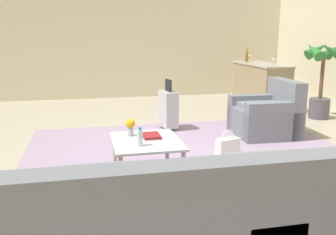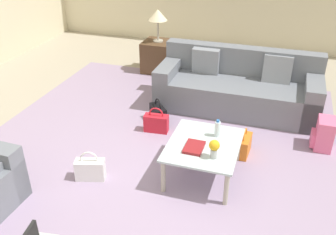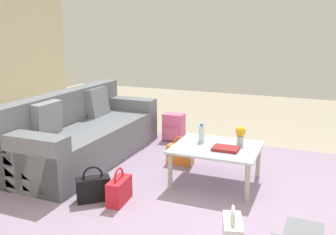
% 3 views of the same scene
% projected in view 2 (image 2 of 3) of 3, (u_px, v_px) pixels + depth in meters
% --- Properties ---
extents(ground_plane, '(12.00, 12.00, 0.00)m').
position_uv_depth(ground_plane, '(148.00, 188.00, 4.03)').
color(ground_plane, '#A89E89').
extents(area_rug, '(5.20, 4.40, 0.01)m').
position_uv_depth(area_rug, '(150.00, 154.00, 4.58)').
color(area_rug, '#9984A3').
rests_on(area_rug, ground).
extents(couch, '(0.89, 2.32, 0.86)m').
position_uv_depth(couch, '(238.00, 88.00, 5.54)').
color(couch, slate).
rests_on(couch, ground).
extents(coffee_table, '(0.90, 0.76, 0.42)m').
position_uv_depth(coffee_table, '(204.00, 148.00, 4.05)').
color(coffee_table, silver).
rests_on(coffee_table, ground).
extents(water_bottle, '(0.06, 0.06, 0.20)m').
position_uv_depth(water_bottle, '(217.00, 129.00, 4.12)').
color(water_bottle, silver).
rests_on(water_bottle, coffee_table).
extents(coffee_table_book, '(0.27, 0.19, 0.03)m').
position_uv_depth(coffee_table_book, '(194.00, 147.00, 3.94)').
color(coffee_table_book, maroon).
rests_on(coffee_table_book, coffee_table).
extents(flower_vase, '(0.11, 0.11, 0.21)m').
position_uv_depth(flower_vase, '(214.00, 147.00, 3.74)').
color(flower_vase, '#B2B7BC').
rests_on(flower_vase, coffee_table).
extents(side_table, '(0.53, 0.53, 0.56)m').
position_uv_depth(side_table, '(158.00, 56.00, 6.82)').
color(side_table, '#513823').
rests_on(side_table, ground).
extents(table_lamp, '(0.33, 0.33, 0.57)m').
position_uv_depth(table_lamp, '(158.00, 16.00, 6.46)').
color(table_lamp, '#ADA899').
rests_on(table_lamp, side_table).
extents(handbag_red, '(0.17, 0.33, 0.36)m').
position_uv_depth(handbag_red, '(156.00, 123.00, 4.99)').
color(handbag_red, red).
rests_on(handbag_red, ground).
extents(handbag_orange, '(0.33, 0.16, 0.36)m').
position_uv_depth(handbag_orange, '(244.00, 145.00, 4.52)').
color(handbag_orange, orange).
rests_on(handbag_orange, ground).
extents(handbag_black, '(0.33, 0.32, 0.36)m').
position_uv_depth(handbag_black, '(158.00, 114.00, 5.22)').
color(handbag_black, black).
rests_on(handbag_black, ground).
extents(handbag_white, '(0.22, 0.35, 0.36)m').
position_uv_depth(handbag_white, '(90.00, 169.00, 4.10)').
color(handbag_white, white).
rests_on(handbag_white, ground).
extents(backpack_pink, '(0.30, 0.25, 0.40)m').
position_uv_depth(backpack_pink, '(323.00, 134.00, 4.62)').
color(backpack_pink, pink).
rests_on(backpack_pink, ground).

